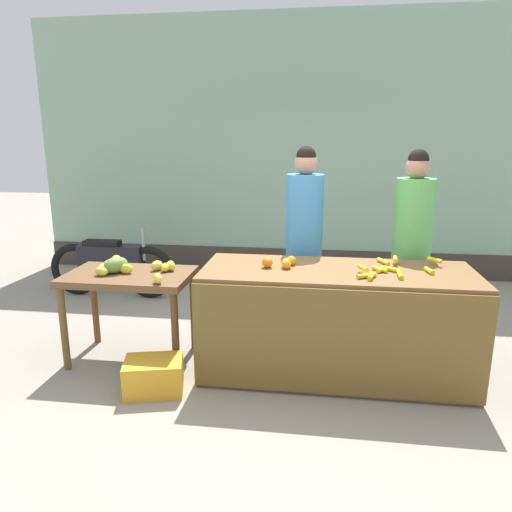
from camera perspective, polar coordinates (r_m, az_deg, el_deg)
name	(u,v)px	position (r m, az deg, el deg)	size (l,w,h in m)	color
ground_plane	(276,367)	(4.16, 2.43, -13.31)	(24.00, 24.00, 0.00)	gray
market_wall_back	(298,151)	(6.72, 5.16, 12.53)	(7.47, 0.23, 3.53)	#8CB299
fruit_stall_counter	(335,322)	(3.95, 9.59, -7.92)	(2.17, 0.85, 0.89)	brown
side_table_wooden	(129,285)	(4.20, -15.09, -3.46)	(1.06, 0.65, 0.79)	brown
banana_bunch_pile	(390,269)	(3.84, 15.98, -1.48)	(0.72, 0.61, 0.07)	gold
orange_pile	(281,262)	(3.82, 3.07, -0.78)	(0.27, 0.20, 0.09)	orange
mango_papaya_pile	(127,266)	(4.18, -15.40, -1.22)	(0.71, 0.62, 0.14)	yellow
vendor_woman_blue_shirt	(304,245)	(4.44, 5.83, 1.29)	(0.34, 0.34, 1.85)	#33333D
vendor_woman_green_shirt	(411,251)	(4.49, 18.28, 0.61)	(0.34, 0.34, 1.82)	#33333D
parked_motorcycle	(111,265)	(6.04, -17.13, -1.02)	(1.60, 0.18, 0.88)	black
produce_crate	(154,376)	(3.83, -12.28, -14.00)	(0.44, 0.32, 0.26)	gold
produce_sack	(235,306)	(4.80, -2.56, -6.04)	(0.36, 0.30, 0.52)	tan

